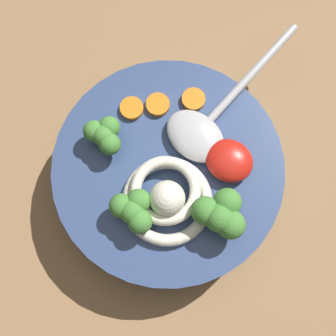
# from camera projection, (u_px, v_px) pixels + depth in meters

# --- Properties ---
(table_slab) EXTENTS (1.19, 1.19, 0.04)m
(table_slab) POSITION_uv_depth(u_px,v_px,m) (135.00, 189.00, 0.51)
(table_slab) COLOR #936D47
(table_slab) RESTS_ON ground
(soup_bowl) EXTENTS (0.22, 0.22, 0.06)m
(soup_bowl) POSITION_uv_depth(u_px,v_px,m) (168.00, 175.00, 0.46)
(soup_bowl) COLOR #334775
(soup_bowl) RESTS_ON table_slab
(noodle_pile) EXTENTS (0.09, 0.09, 0.04)m
(noodle_pile) POSITION_uv_depth(u_px,v_px,m) (166.00, 198.00, 0.42)
(noodle_pile) COLOR silver
(noodle_pile) RESTS_ON soup_bowl
(soup_spoon) EXTENTS (0.07, 0.18, 0.02)m
(soup_spoon) POSITION_uv_depth(u_px,v_px,m) (205.00, 125.00, 0.44)
(soup_spoon) COLOR #B7B7BC
(soup_spoon) RESTS_ON soup_bowl
(chili_sauce_dollop) EXTENTS (0.04, 0.04, 0.02)m
(chili_sauce_dollop) POSITION_uv_depth(u_px,v_px,m) (229.00, 161.00, 0.43)
(chili_sauce_dollop) COLOR red
(chili_sauce_dollop) RESTS_ON soup_bowl
(broccoli_floret_left) EXTENTS (0.04, 0.04, 0.03)m
(broccoli_floret_left) POSITION_uv_depth(u_px,v_px,m) (133.00, 210.00, 0.41)
(broccoli_floret_left) COLOR #7A9E60
(broccoli_floret_left) RESTS_ON soup_bowl
(broccoli_floret_far) EXTENTS (0.05, 0.04, 0.04)m
(broccoli_floret_far) POSITION_uv_depth(u_px,v_px,m) (221.00, 213.00, 0.40)
(broccoli_floret_far) COLOR #7A9E60
(broccoli_floret_far) RESTS_ON soup_bowl
(broccoli_floret_near_spoon) EXTENTS (0.04, 0.03, 0.03)m
(broccoli_floret_near_spoon) POSITION_uv_depth(u_px,v_px,m) (104.00, 135.00, 0.42)
(broccoli_floret_near_spoon) COLOR #7A9E60
(broccoli_floret_near_spoon) RESTS_ON soup_bowl
(carrot_slice_front) EXTENTS (0.02, 0.02, 0.01)m
(carrot_slice_front) POSITION_uv_depth(u_px,v_px,m) (193.00, 99.00, 0.45)
(carrot_slice_front) COLOR orange
(carrot_slice_front) RESTS_ON soup_bowl
(carrot_slice_beside_chili) EXTENTS (0.02, 0.02, 0.01)m
(carrot_slice_beside_chili) POSITION_uv_depth(u_px,v_px,m) (158.00, 105.00, 0.45)
(carrot_slice_beside_chili) COLOR orange
(carrot_slice_beside_chili) RESTS_ON soup_bowl
(carrot_slice_rear) EXTENTS (0.02, 0.02, 0.01)m
(carrot_slice_rear) POSITION_uv_depth(u_px,v_px,m) (132.00, 108.00, 0.45)
(carrot_slice_rear) COLOR orange
(carrot_slice_rear) RESTS_ON soup_bowl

